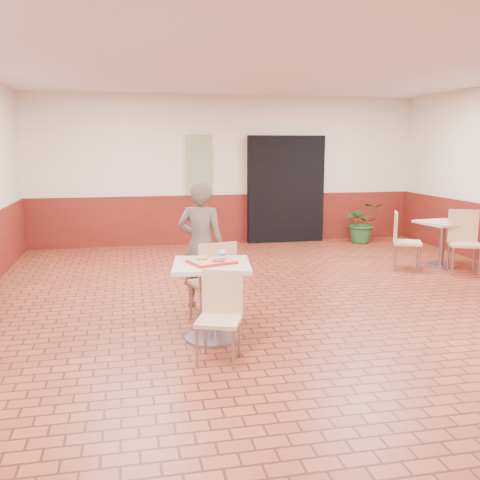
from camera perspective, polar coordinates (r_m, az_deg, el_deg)
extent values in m
cube|color=brown|center=(6.45, 7.03, -7.99)|extent=(8.00, 10.00, 0.01)
cube|color=white|center=(6.22, 7.65, 19.31)|extent=(8.00, 10.00, 0.01)
cube|color=beige|center=(10.99, -1.31, 7.46)|extent=(8.00, 0.01, 3.00)
cube|color=maroon|center=(11.06, -1.27, 2.27)|extent=(8.00, 0.04, 1.00)
cube|color=black|center=(11.19, 4.89, 5.41)|extent=(1.60, 0.22, 2.20)
cube|color=gray|center=(10.84, -4.40, 7.92)|extent=(0.50, 0.03, 1.20)
cube|color=beige|center=(5.43, -3.05, -2.69)|extent=(0.77, 0.77, 0.04)
cylinder|color=gray|center=(5.53, -3.01, -6.80)|extent=(0.09, 0.09, 0.77)
cylinder|color=gray|center=(5.65, -2.97, -10.38)|extent=(0.56, 0.56, 0.03)
cube|color=#DCB984|center=(4.97, -2.30, -8.64)|extent=(0.50, 0.50, 0.04)
cube|color=#DCB984|center=(5.06, -1.91, -5.54)|extent=(0.37, 0.17, 0.42)
cylinder|color=gray|center=(4.92, -4.62, -11.42)|extent=(0.03, 0.03, 0.38)
cylinder|color=gray|center=(4.85, -0.73, -11.69)|extent=(0.03, 0.03, 0.38)
cylinder|color=gray|center=(5.22, -3.72, -10.12)|extent=(0.03, 0.03, 0.38)
cylinder|color=gray|center=(5.16, -0.07, -10.35)|extent=(0.03, 0.03, 0.38)
cube|color=tan|center=(6.06, -3.06, -4.69)|extent=(0.52, 0.52, 0.04)
cube|color=tan|center=(5.81, -2.38, -2.65)|extent=(0.44, 0.12, 0.48)
cylinder|color=gray|center=(6.35, -2.06, -6.18)|extent=(0.03, 0.03, 0.43)
cylinder|color=gray|center=(6.23, -5.30, -6.55)|extent=(0.03, 0.03, 0.43)
cylinder|color=gray|center=(6.02, -0.70, -7.09)|extent=(0.03, 0.03, 0.43)
cylinder|color=gray|center=(5.89, -4.10, -7.51)|extent=(0.03, 0.03, 0.43)
imported|color=#61564B|center=(6.56, -4.18, -0.54)|extent=(0.67, 0.55, 1.57)
cube|color=red|center=(5.42, -3.05, -2.35)|extent=(0.44, 0.34, 0.02)
cube|color=#E18585|center=(5.42, -3.05, -2.21)|extent=(0.39, 0.29, 0.00)
torus|color=gold|center=(5.48, -4.07, -1.88)|extent=(0.11, 0.11, 0.03)
ellipsoid|color=#B37734|center=(5.35, -2.27, -2.14)|extent=(0.15, 0.09, 0.04)
cube|color=white|center=(5.35, -2.27, -1.91)|extent=(0.13, 0.08, 0.01)
ellipsoid|color=orange|center=(5.35, -2.92, -2.23)|extent=(0.04, 0.03, 0.02)
cylinder|color=silver|center=(5.50, -1.88, -1.56)|extent=(0.07, 0.07, 0.09)
cylinder|color=blue|center=(5.50, -1.88, -1.51)|extent=(0.07, 0.07, 0.02)
cube|color=#BEAB99|center=(9.45, 20.86, 1.73)|extent=(0.71, 0.71, 0.04)
cylinder|color=gray|center=(9.51, 20.72, -0.52)|extent=(0.08, 0.08, 0.71)
cylinder|color=gray|center=(9.57, 20.60, -2.53)|extent=(0.52, 0.52, 0.03)
cube|color=#E1D287|center=(9.08, 17.41, -0.26)|extent=(0.57, 0.57, 0.04)
cube|color=#E1D287|center=(9.03, 16.27, 1.38)|extent=(0.21, 0.40, 0.47)
cylinder|color=gray|center=(8.96, 18.60, -1.96)|extent=(0.03, 0.03, 0.42)
cylinder|color=gray|center=(9.32, 18.38, -1.50)|extent=(0.03, 0.03, 0.42)
cylinder|color=gray|center=(8.93, 16.25, -1.88)|extent=(0.03, 0.03, 0.42)
cylinder|color=gray|center=(9.29, 16.12, -1.42)|extent=(0.03, 0.03, 0.42)
cube|color=#E2C887|center=(9.07, 22.84, -0.43)|extent=(0.60, 0.60, 0.04)
cube|color=#E2C887|center=(9.23, 22.70, 1.46)|extent=(0.43, 0.21, 0.50)
cylinder|color=gray|center=(8.89, 21.76, -2.16)|extent=(0.03, 0.03, 0.45)
cylinder|color=gray|center=(8.97, 24.21, -2.22)|extent=(0.03, 0.03, 0.45)
cylinder|color=gray|center=(9.27, 21.32, -1.66)|extent=(0.03, 0.03, 0.45)
cylinder|color=gray|center=(9.35, 23.68, -1.73)|extent=(0.03, 0.03, 0.45)
imported|color=#255D29|center=(11.35, 12.92, 1.84)|extent=(0.80, 0.70, 0.85)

